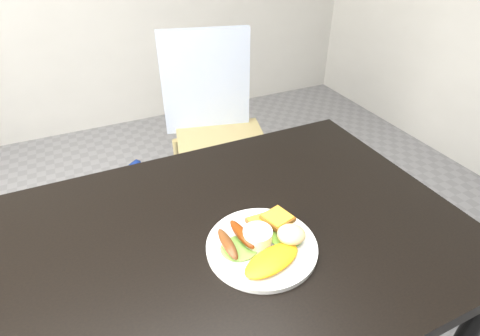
% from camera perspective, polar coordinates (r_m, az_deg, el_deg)
% --- Properties ---
extents(dining_table, '(1.20, 0.80, 0.04)m').
position_cam_1_polar(dining_table, '(0.94, -2.35, -10.83)').
color(dining_table, black).
rests_on(dining_table, ground).
extents(dining_chair, '(0.52, 0.52, 0.05)m').
position_cam_1_polar(dining_chair, '(1.84, -2.68, 3.41)').
color(dining_chair, tan).
rests_on(dining_chair, ground).
extents(person, '(0.60, 0.49, 1.46)m').
position_cam_1_polar(person, '(1.26, -16.04, 1.04)').
color(person, navy).
rests_on(person, ground).
extents(plate, '(0.26, 0.26, 0.01)m').
position_cam_1_polar(plate, '(0.89, 3.32, -11.82)').
color(plate, white).
rests_on(plate, dining_table).
extents(lettuce_left, '(0.09, 0.09, 0.01)m').
position_cam_1_polar(lettuce_left, '(0.87, -0.09, -12.10)').
color(lettuce_left, '#5D9130').
rests_on(lettuce_left, plate).
extents(lettuce_right, '(0.09, 0.08, 0.01)m').
position_cam_1_polar(lettuce_right, '(0.90, 7.14, -10.46)').
color(lettuce_right, '#5D9E25').
rests_on(lettuce_right, plate).
extents(omelette, '(0.16, 0.10, 0.02)m').
position_cam_1_polar(omelette, '(0.84, 4.88, -13.85)').
color(omelette, '#FF980B').
rests_on(omelette, plate).
extents(sausage_a, '(0.03, 0.10, 0.03)m').
position_cam_1_polar(sausage_a, '(0.86, -1.90, -11.46)').
color(sausage_a, brown).
rests_on(sausage_a, lettuce_left).
extents(sausage_b, '(0.03, 0.11, 0.03)m').
position_cam_1_polar(sausage_b, '(0.88, 0.27, -10.04)').
color(sausage_b, maroon).
rests_on(sausage_b, lettuce_left).
extents(ramekin, '(0.08, 0.08, 0.04)m').
position_cam_1_polar(ramekin, '(0.88, 2.69, -10.49)').
color(ramekin, white).
rests_on(ramekin, plate).
extents(toast_a, '(0.07, 0.07, 0.01)m').
position_cam_1_polar(toast_a, '(0.92, 3.46, -8.54)').
color(toast_a, brown).
rests_on(toast_a, plate).
extents(toast_b, '(0.08, 0.08, 0.01)m').
position_cam_1_polar(toast_b, '(0.92, 5.74, -7.63)').
color(toast_b, brown).
rests_on(toast_b, toast_a).
extents(potato_salad, '(0.09, 0.08, 0.04)m').
position_cam_1_polar(potato_salad, '(0.88, 7.80, -9.99)').
color(potato_salad, '#EBEBA3').
rests_on(potato_salad, lettuce_right).
extents(fork, '(0.13, 0.06, 0.00)m').
position_cam_1_polar(fork, '(0.87, 1.57, -12.09)').
color(fork, '#ADAFB7').
rests_on(fork, plate).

